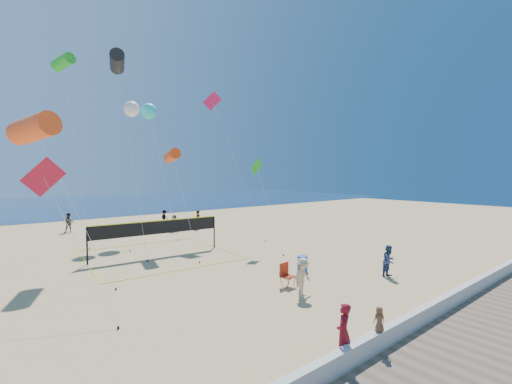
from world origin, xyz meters
TOP-DOWN VIEW (x-y plane):
  - ground at (0.00, 0.00)m, footprint 120.00×120.00m
  - ocean at (0.00, 62.00)m, footprint 140.00×50.00m
  - seawall at (0.00, -3.00)m, footprint 32.00×0.30m
  - boardwalk at (0.00, -5.00)m, footprint 32.00×3.60m
  - woman at (-1.42, -2.70)m, footprint 0.75×0.62m
  - toddler at (-0.03, -3.04)m, footprint 0.46×0.40m
  - bystander_a at (7.53, 0.91)m, footprint 0.84×0.66m
  - bystander_b at (1.63, 1.81)m, footprint 1.28×0.92m
  - far_person_1 at (5.03, 22.04)m, footprint 1.35×1.42m
  - far_person_2 at (7.60, 21.88)m, footprint 0.54×0.74m
  - far_person_3 at (-3.11, 27.73)m, footprint 1.05×0.90m
  - far_person_4 at (6.49, 27.56)m, footprint 0.73×1.07m
  - camp_chair at (2.02, 3.29)m, footprint 0.68×0.82m
  - trash_barrel at (4.64, 4.64)m, footprint 0.77×0.77m
  - volleyball_net at (-0.27, 13.61)m, footprint 9.56×9.42m
  - kite_0 at (-7.41, 12.34)m, footprint 3.87×5.96m
  - kite_1 at (-1.79, 16.63)m, footprint 1.62×5.59m
  - kite_2 at (1.69, 15.30)m, footprint 1.40×6.47m
  - kite_3 at (-7.48, 8.33)m, footprint 2.44×5.16m
  - kite_4 at (6.50, 10.91)m, footprint 1.32×3.27m
  - kite_5 at (7.24, 17.98)m, footprint 2.23×6.38m
  - kite_6 at (0.96, 21.75)m, footprint 3.22×6.78m
  - kite_7 at (2.73, 22.26)m, footprint 1.55×5.61m
  - kite_8 at (-3.96, 23.60)m, footprint 1.63×6.18m

SIDE VIEW (x-z plane):
  - ground at x=0.00m, z-range 0.00..0.00m
  - ocean at x=0.00m, z-range 0.00..0.03m
  - boardwalk at x=0.00m, z-range 0.00..0.03m
  - seawall at x=0.00m, z-range 0.00..0.60m
  - trash_barrel at x=4.64m, z-range 0.00..0.88m
  - camp_chair at x=2.02m, z-range 0.02..1.31m
  - far_person_4 at x=6.49m, z-range 0.00..1.52m
  - far_person_1 at x=5.03m, z-range 0.00..1.60m
  - bystander_a at x=7.53m, z-range 0.00..1.73m
  - woman at x=-1.42m, z-range 0.00..1.75m
  - bystander_b at x=1.63m, z-range 0.00..1.78m
  - far_person_3 at x=-3.11m, z-range 0.00..1.87m
  - far_person_2 at x=7.60m, z-range 0.00..1.88m
  - toddler at x=-0.03m, z-range 0.60..1.40m
  - volleyball_net at x=-0.27m, z-range 0.45..2.87m
  - kite_3 at x=-7.48m, z-range 2.07..8.43m
  - kite_4 at x=6.50m, z-range 2.33..9.15m
  - kite_2 at x=1.69m, z-range 3.22..10.76m
  - kite_0 at x=-7.41m, z-range 3.56..12.35m
  - kite_6 at x=0.96m, z-range 5.32..17.34m
  - kite_7 at x=2.73m, z-range 5.34..17.48m
  - kite_5 at x=7.24m, z-range 4.98..18.14m
  - kite_1 at x=-1.79m, z-range 6.46..20.70m
  - kite_8 at x=-3.96m, z-range 7.10..22.59m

